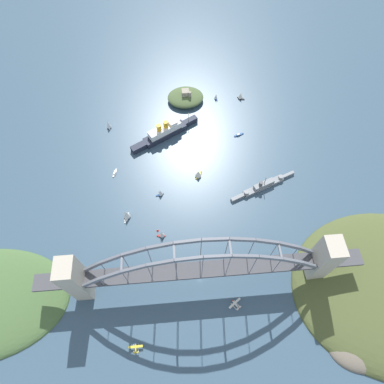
% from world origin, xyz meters
% --- Properties ---
extents(ground_plane, '(1400.00, 1400.00, 0.00)m').
position_xyz_m(ground_plane, '(0.00, 0.00, 0.00)').
color(ground_plane, '#385166').
extents(harbor_arch_bridge, '(243.58, 16.45, 74.82)m').
position_xyz_m(harbor_arch_bridge, '(0.00, 0.00, 31.26)').
color(harbor_arch_bridge, '#BCB29E').
rests_on(harbor_arch_bridge, ground).
extents(ocean_liner, '(72.08, 44.95, 20.34)m').
position_xyz_m(ocean_liner, '(-22.46, 154.65, 6.21)').
color(ocean_liner, '#1E2333').
rests_on(ocean_liner, ground).
extents(naval_cruiser, '(66.22, 29.01, 16.90)m').
position_xyz_m(naval_cruiser, '(68.13, 83.75, 2.84)').
color(naval_cruiser, gray).
rests_on(naval_cruiser, ground).
extents(fort_island_mid_harbor, '(40.31, 33.92, 15.31)m').
position_xyz_m(fort_island_mid_harbor, '(2.97, 205.40, 5.00)').
color(fort_island_mid_harbor, '#4C6038').
rests_on(fort_island_mid_harbor, ground).
extents(seaplane_taxiing_near_bridge, '(10.61, 7.09, 4.66)m').
position_xyz_m(seaplane_taxiing_near_bridge, '(-51.64, -46.06, 1.84)').
color(seaplane_taxiing_near_bridge, '#B7B7B2').
rests_on(seaplane_taxiing_near_bridge, ground).
extents(seaplane_second_in_formation, '(10.56, 9.63, 4.84)m').
position_xyz_m(seaplane_second_in_formation, '(25.72, -21.58, 2.01)').
color(seaplane_second_in_formation, '#B7B7B2').
rests_on(seaplane_second_in_formation, ground).
extents(small_boat_0, '(8.29, 10.18, 9.84)m').
position_xyz_m(small_boat_0, '(7.85, 101.20, 4.56)').
color(small_boat_0, gold).
rests_on(small_boat_0, ground).
extents(small_boat_1, '(4.30, 6.07, 7.48)m').
position_xyz_m(small_boat_1, '(37.62, 205.10, 3.49)').
color(small_boat_1, '#234C8C').
rests_on(small_boat_1, ground).
extents(small_boat_2, '(7.43, 10.55, 12.52)m').
position_xyz_m(small_boat_2, '(-60.32, 62.46, 5.77)').
color(small_boat_2, silver).
rests_on(small_boat_2, ground).
extents(small_boat_3, '(4.36, 10.01, 1.97)m').
position_xyz_m(small_boat_3, '(-73.54, 111.28, 0.71)').
color(small_boat_3, silver).
rests_on(small_boat_3, ground).
extents(small_boat_4, '(10.64, 4.82, 2.07)m').
position_xyz_m(small_boat_4, '(55.36, 149.57, 0.75)').
color(small_boat_4, '#234C8C').
rests_on(small_boat_4, ground).
extents(small_boat_5, '(7.77, 4.61, 9.36)m').
position_xyz_m(small_boat_5, '(-29.42, 41.35, 4.31)').
color(small_boat_5, '#B2231E').
rests_on(small_boat_5, ground).
extents(small_boat_6, '(7.55, 5.25, 8.34)m').
position_xyz_m(small_boat_6, '(-29.44, 83.50, 3.92)').
color(small_boat_6, '#234C8C').
rests_on(small_boat_6, ground).
extents(small_boat_7, '(5.84, 8.64, 10.55)m').
position_xyz_m(small_boat_7, '(-81.85, 171.24, 4.90)').
color(small_boat_7, silver).
rests_on(small_boat_7, ground).
extents(small_boat_8, '(8.21, 6.74, 8.71)m').
position_xyz_m(small_boat_8, '(65.55, 203.59, 4.05)').
color(small_boat_8, black).
rests_on(small_boat_8, ground).
extents(channel_marker_buoy, '(2.20, 2.20, 2.75)m').
position_xyz_m(channel_marker_buoy, '(-33.24, 46.66, 1.12)').
color(channel_marker_buoy, red).
rests_on(channel_marker_buoy, ground).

